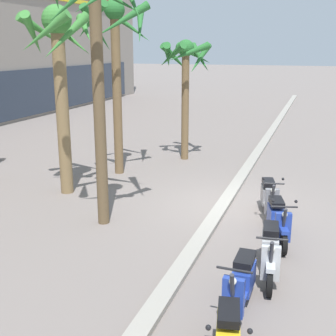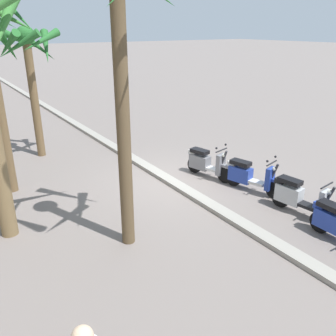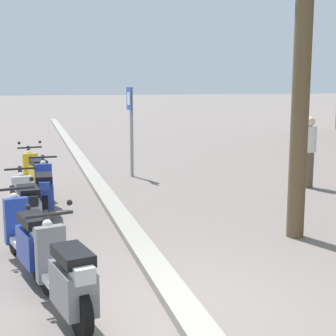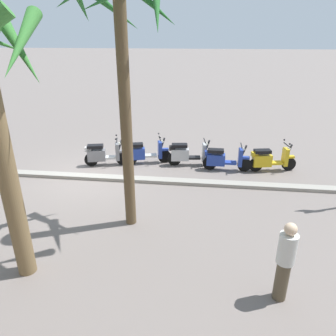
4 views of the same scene
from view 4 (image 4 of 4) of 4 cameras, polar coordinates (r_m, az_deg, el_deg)
name	(u,v)px [view 4 (image 4 of 4)]	position (r m, az deg, el deg)	size (l,w,h in m)	color
ground_plane	(88,177)	(11.83, -14.29, -1.59)	(200.00, 200.00, 0.00)	slate
curb_strip	(86,177)	(11.72, -14.48, -1.52)	(60.00, 0.36, 0.12)	gray
scooter_yellow_far_back	(269,160)	(12.39, 17.77, 1.46)	(1.78, 0.67, 1.17)	black
scooter_blue_tail_end	(223,159)	(12.05, 9.94, 1.59)	(1.82, 0.56, 1.04)	black
scooter_silver_mid_centre	(187,154)	(12.35, 3.50, 2.52)	(1.86, 0.59, 1.04)	black
scooter_blue_mid_rear	(144,153)	(12.53, -4.42, 2.78)	(1.83, 0.75, 1.17)	black
scooter_grey_mid_front	(103,154)	(12.57, -11.61, 2.43)	(1.71, 0.70, 1.17)	black
palm_tree_by_mall_entrance	(121,33)	(7.49, -8.56, 22.97)	(2.61, 2.67, 6.19)	brown
pedestrian_strolling_near_curb	(285,260)	(6.52, 20.35, -15.34)	(0.34, 0.34, 1.72)	brown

